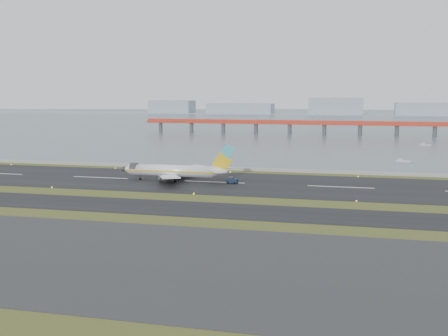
# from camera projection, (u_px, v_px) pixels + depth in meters

# --- Properties ---
(ground) EXTENTS (1000.00, 1000.00, 0.00)m
(ground) POSITION_uv_depth(u_px,v_px,m) (186.00, 199.00, 151.95)
(ground) COLOR #374719
(ground) RESTS_ON ground
(apron_strip) EXTENTS (1000.00, 50.00, 0.10)m
(apron_strip) POSITION_uv_depth(u_px,v_px,m) (90.00, 256.00, 99.04)
(apron_strip) COLOR #313234
(apron_strip) RESTS_ON ground
(taxiway_strip) EXTENTS (1000.00, 18.00, 0.10)m
(taxiway_strip) POSITION_uv_depth(u_px,v_px,m) (171.00, 208.00, 140.40)
(taxiway_strip) COLOR black
(taxiway_strip) RESTS_ON ground
(runway_strip) EXTENTS (1000.00, 45.00, 0.10)m
(runway_strip) POSITION_uv_depth(u_px,v_px,m) (214.00, 182.00, 180.80)
(runway_strip) COLOR black
(runway_strip) RESTS_ON ground
(seawall) EXTENTS (1000.00, 2.50, 1.00)m
(seawall) POSITION_uv_depth(u_px,v_px,m) (235.00, 169.00, 209.59)
(seawall) COLOR #969690
(seawall) RESTS_ON ground
(bay_water) EXTENTS (1400.00, 800.00, 1.30)m
(bay_water) POSITION_uv_depth(u_px,v_px,m) (319.00, 120.00, 594.38)
(bay_water) COLOR #42515F
(bay_water) RESTS_ON ground
(red_pier) EXTENTS (260.00, 5.00, 10.20)m
(red_pier) POSITION_uv_depth(u_px,v_px,m) (324.00, 124.00, 386.65)
(red_pier) COLOR red
(red_pier) RESTS_ON ground
(far_shoreline) EXTENTS (1400.00, 80.00, 60.50)m
(far_shoreline) POSITION_uv_depth(u_px,v_px,m) (339.00, 110.00, 744.20)
(far_shoreline) COLOR #9BA7B8
(far_shoreline) RESTS_ON ground
(airliner) EXTENTS (38.52, 32.89, 12.80)m
(airliner) POSITION_uv_depth(u_px,v_px,m) (176.00, 171.00, 182.04)
(airliner) COLOR white
(airliner) RESTS_ON ground
(pushback_tug) EXTENTS (3.68, 2.55, 2.17)m
(pushback_tug) POSITION_uv_depth(u_px,v_px,m) (232.00, 180.00, 177.88)
(pushback_tug) COLOR #142339
(pushback_tug) RESTS_ON ground
(workboat_near) EXTENTS (6.67, 3.84, 1.55)m
(workboat_near) POSITION_uv_depth(u_px,v_px,m) (403.00, 161.00, 233.20)
(workboat_near) COLOR silver
(workboat_near) RESTS_ON ground
(workboat_far) EXTENTS (6.23, 4.14, 1.45)m
(workboat_far) POSITION_uv_depth(u_px,v_px,m) (426.00, 145.00, 306.07)
(workboat_far) COLOR silver
(workboat_far) RESTS_ON ground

